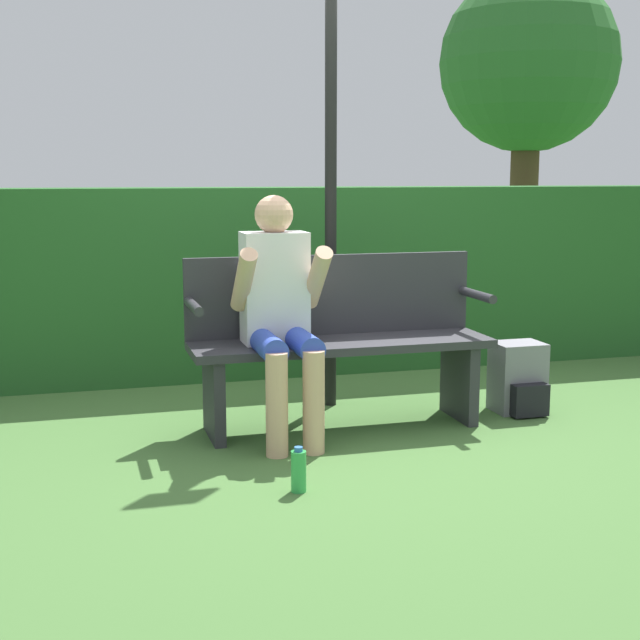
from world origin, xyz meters
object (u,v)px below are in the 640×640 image
(park_bench, at_px, (338,339))
(backpack, at_px, (519,379))
(person_seated, at_px, (279,305))
(tree, at_px, (528,66))
(water_bottle, at_px, (299,471))
(signpost, at_px, (331,147))

(park_bench, distance_m, backpack, 1.14)
(backpack, bearing_deg, park_bench, 178.52)
(person_seated, relative_size, tree, 0.35)
(water_bottle, bearing_deg, backpack, 30.93)
(tree, bearing_deg, signpost, -129.85)
(park_bench, xyz_separation_m, backpack, (1.10, -0.03, -0.29))
(park_bench, distance_m, signpost, 1.13)
(backpack, bearing_deg, signpost, 156.35)
(backpack, relative_size, signpost, 0.15)
(person_seated, xyz_separation_m, water_bottle, (-0.12, -0.84, -0.61))
(park_bench, relative_size, tree, 0.45)
(person_seated, distance_m, signpost, 1.09)
(tree, bearing_deg, park_bench, -127.90)
(person_seated, relative_size, water_bottle, 6.24)
(water_bottle, xyz_separation_m, tree, (4.17, 5.72, 2.49))
(backpack, relative_size, water_bottle, 2.01)
(signpost, relative_size, tree, 0.76)
(park_bench, xyz_separation_m, person_seated, (-0.36, -0.13, 0.22))
(person_seated, height_order, backpack, person_seated)
(person_seated, distance_m, water_bottle, 1.05)
(person_seated, relative_size, signpost, 0.46)
(person_seated, bearing_deg, signpost, 51.20)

